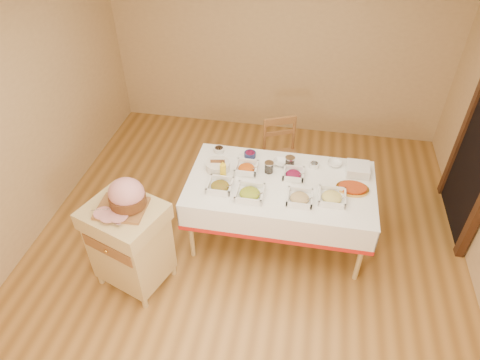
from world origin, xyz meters
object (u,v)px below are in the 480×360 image
at_px(preserve_jar_left, 269,168).
at_px(mustard_bottle, 223,170).
at_px(dining_table, 280,195).
at_px(dining_chair, 282,157).
at_px(butcher_cart, 130,241).
at_px(ham_on_board, 126,197).
at_px(plate_stack, 358,169).
at_px(brass_platter, 352,188).
at_px(preserve_jar_right, 290,163).
at_px(bread_basket, 218,166).

height_order(preserve_jar_left, mustard_bottle, mustard_bottle).
bearing_deg(preserve_jar_left, dining_table, -44.84).
height_order(dining_table, dining_chair, dining_chair).
xyz_separation_m(butcher_cart, mustard_bottle, (0.70, 0.79, 0.32)).
distance_m(dining_chair, ham_on_board, 2.05).
distance_m(dining_chair, mustard_bottle, 1.05).
distance_m(plate_stack, brass_platter, 0.28).
distance_m(dining_table, butcher_cart, 1.51).
height_order(dining_chair, preserve_jar_right, dining_chair).
height_order(mustard_bottle, bread_basket, mustard_bottle).
distance_m(dining_chair, bread_basket, 0.99).
height_order(dining_table, mustard_bottle, mustard_bottle).
bearing_deg(plate_stack, brass_platter, -100.72).
distance_m(butcher_cart, preserve_jar_right, 1.73).
distance_m(ham_on_board, preserve_jar_right, 1.66).
bearing_deg(dining_chair, mustard_bottle, -121.26).
height_order(preserve_jar_right, bread_basket, preserve_jar_right).
height_order(butcher_cart, preserve_jar_right, butcher_cart).
xyz_separation_m(mustard_bottle, bread_basket, (-0.08, 0.11, -0.04)).
xyz_separation_m(ham_on_board, mustard_bottle, (0.66, 0.75, -0.20)).
distance_m(mustard_bottle, brass_platter, 1.25).
distance_m(preserve_jar_right, mustard_bottle, 0.69).
xyz_separation_m(preserve_jar_left, preserve_jar_right, (0.20, 0.11, 0.00)).
distance_m(mustard_bottle, bread_basket, 0.14).
bearing_deg(mustard_bottle, plate_stack, 13.05).
xyz_separation_m(preserve_jar_right, brass_platter, (0.62, -0.24, -0.04)).
distance_m(butcher_cart, mustard_bottle, 1.10).
bearing_deg(butcher_cart, preserve_jar_left, 39.65).
xyz_separation_m(plate_stack, brass_platter, (-0.05, -0.27, -0.03)).
height_order(dining_chair, plate_stack, dining_chair).
bearing_deg(dining_table, butcher_cart, -147.80).
bearing_deg(preserve_jar_left, mustard_bottle, -159.95).
height_order(dining_chair, bread_basket, dining_chair).
height_order(ham_on_board, preserve_jar_right, ham_on_board).
relative_size(dining_chair, preserve_jar_left, 7.77).
height_order(butcher_cart, preserve_jar_left, butcher_cart).
height_order(dining_table, bread_basket, bread_basket).
bearing_deg(mustard_bottle, butcher_cart, -131.92).
bearing_deg(ham_on_board, dining_table, 31.98).
relative_size(preserve_jar_left, preserve_jar_right, 0.94).
bearing_deg(dining_chair, plate_stack, -33.75).
relative_size(dining_table, brass_platter, 5.84).
xyz_separation_m(preserve_jar_left, mustard_bottle, (-0.43, -0.16, 0.03)).
height_order(ham_on_board, plate_stack, ham_on_board).
xyz_separation_m(dining_chair, mustard_bottle, (-0.51, -0.83, 0.37)).
xyz_separation_m(dining_table, butcher_cart, (-1.28, -0.80, -0.07)).
relative_size(dining_chair, bread_basket, 3.81).
xyz_separation_m(butcher_cart, dining_chair, (1.21, 1.62, -0.05)).
xyz_separation_m(mustard_bottle, plate_stack, (1.30, 0.30, -0.04)).
bearing_deg(butcher_cart, bread_basket, 54.93).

